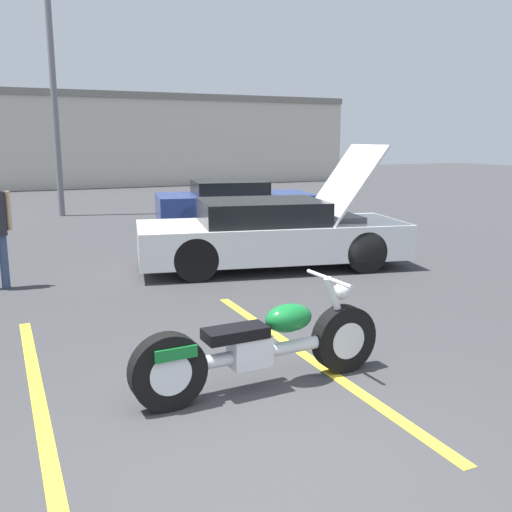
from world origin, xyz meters
TOP-DOWN VIEW (x-y plane):
  - ground_plane at (0.00, 0.00)m, footprint 80.00×80.00m
  - parking_stripe_foreground at (-1.29, 1.78)m, footprint 0.12×4.62m
  - parking_stripe_middle at (1.31, 1.78)m, footprint 0.12×4.62m
  - far_building at (0.00, 26.05)m, footprint 32.00×4.20m
  - light_pole at (0.32, 14.51)m, footprint 1.21×0.28m
  - motorcycle at (0.57, 1.24)m, footprint 2.42×0.70m
  - show_car_hood_open at (2.87, 5.72)m, footprint 4.87×2.68m
  - parked_car_right_row at (4.15, 10.61)m, footprint 4.29×2.61m

SIDE VIEW (x-z plane):
  - ground_plane at x=0.00m, z-range 0.00..0.00m
  - parking_stripe_foreground at x=-1.29m, z-range 0.00..0.01m
  - parking_stripe_middle at x=1.31m, z-range 0.00..0.01m
  - motorcycle at x=0.57m, z-range -0.09..0.87m
  - parked_car_right_row at x=4.15m, z-range -0.01..1.16m
  - show_car_hood_open at x=2.87m, z-range -0.46..1.66m
  - far_building at x=0.00m, z-range 0.14..4.54m
  - light_pole at x=0.32m, z-range 0.39..8.95m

